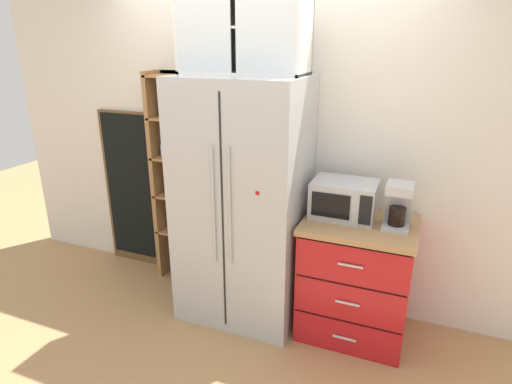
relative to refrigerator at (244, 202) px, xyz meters
The scene contains 12 objects.
ground_plane 0.92m from the refrigerator, 90.02° to the right, with size 10.64×10.64×0.00m, color tan.
wall_back_cream 0.53m from the refrigerator, 90.00° to the left, with size 4.95×0.10×2.55m, color silver.
refrigerator is the anchor object (origin of this frame).
pantry_shelf_column 0.77m from the refrigerator, 157.66° to the left, with size 0.48×0.26×1.83m.
counter_cabinet 0.99m from the refrigerator, ahead, with size 0.77×0.64×0.88m.
microwave 0.74m from the refrigerator, ahead, with size 0.44×0.33×0.26m.
coffee_maker 1.10m from the refrigerator, ahead, with size 0.17×0.20×0.31m.
mug_cream 0.87m from the refrigerator, ahead, with size 0.11×0.07×0.09m.
mug_navy 0.86m from the refrigerator, ahead, with size 0.11×0.07×0.09m.
bottle_green 0.86m from the refrigerator, ahead, with size 0.07×0.07×0.24m.
upper_cabinet 1.22m from the refrigerator, 90.00° to the left, with size 0.87×0.32×0.60m.
chalkboard_menu 1.33m from the refrigerator, 165.70° to the left, with size 0.60×0.04×1.47m.
Camera 1 is at (1.21, -2.71, 2.06)m, focal length 29.86 mm.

